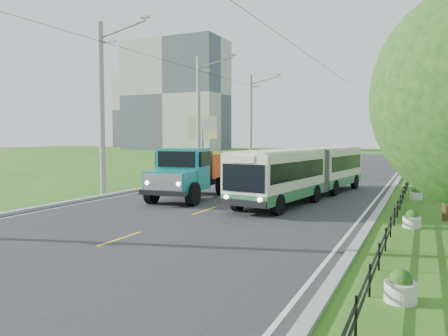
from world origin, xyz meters
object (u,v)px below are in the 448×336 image
Objects in this scene: pole_far at (251,121)px; planter_mid at (416,194)px; planter_near at (412,220)px; pole_mid at (199,116)px; planter_far at (418,181)px; tree_fourth at (444,132)px; pole_near at (102,107)px; tree_fifth at (441,129)px; dump_truck at (190,170)px; billboard_left at (202,131)px; planter_front at (401,288)px; bus at (306,169)px; tree_back at (438,133)px.

pole_far reaches higher than planter_mid.
pole_mid is at bearing 138.35° from planter_near.
tree_fourth is at bearing -80.92° from planter_far.
pole_near is at bearing -90.00° from pole_mid.
planter_near is at bearing -95.08° from tree_fifth.
planter_far is 0.10× the size of dump_truck.
planter_mid is 8.00m from planter_far.
planter_far is at bearing -6.31° from billboard_left.
tree_fourth reaches higher than planter_near.
planter_near is 11.66m from dump_truck.
planter_mid is at bearing -48.41° from pole_far.
planter_front is 31.88m from billboard_left.
bus reaches higher than planter_near.
dump_truck is (-11.13, 11.23, 1.28)m from planter_front.
bus is at bearing -38.33° from pole_mid.
pole_far is 14.93× the size of planter_front.
pole_mid is at bearing 126.25° from planter_front.
tree_fifth is 8.66× the size of planter_near.
tree_fifth is at bearing 84.92° from planter_near.
tree_fourth is 0.80× the size of dump_truck.
pole_near is 24.00m from pole_far.
dump_truck is at bearing -126.22° from tree_back.
planter_front is at bearing -94.45° from tree_fourth.
pole_near is at bearing 146.88° from planter_front.
dump_truck is at bearing 134.75° from planter_front.
pole_far is 26.20m from tree_fourth.
billboard_left is at bearing 112.42° from pole_mid.
pole_far reaches higher than planter_front.
tree_fifth is (18.12, 11.14, -1.24)m from pole_near.
pole_far reaches higher than tree_back.
tree_fifth is at bearing -11.28° from billboard_left.
tree_fourth is (18.12, -18.86, -1.51)m from pole_far.
tree_fifth is 8.66× the size of planter_mid.
pole_mid is at bearing -67.58° from billboard_left.
pole_near is at bearing -163.48° from planter_mid.
pole_near reaches higher than planter_far.
pole_far is 25.85m from planter_mid.
pole_near is at bearing -164.16° from tree_fourth.
billboard_left is (-19.36, -2.14, 0.21)m from tree_back.
tree_fourth is 12.00m from tree_back.
planter_near is at bearing -93.57° from tree_back.
planter_front is 1.00× the size of planter_mid.
tree_back is 19.48m from billboard_left.
tree_back is at bearing 90.00° from tree_fourth.
tree_fifth is at bearing 31.59° from pole_near.
planter_far is 0.05× the size of bus.
bus is (11.39, 3.00, -3.50)m from pole_near.
tree_back reaches higher than planter_near.
planter_front is 1.00× the size of planter_far.
planter_far is (16.86, 13.00, -4.81)m from pole_near.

